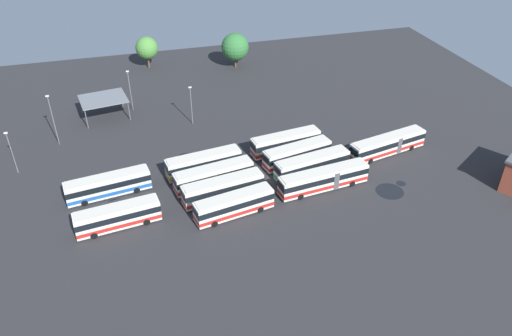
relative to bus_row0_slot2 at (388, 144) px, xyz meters
name	(u,v)px	position (x,y,z in m)	size (l,w,h in m)	color
ground_plane	(263,180)	(23.03, 1.81, -1.82)	(126.50, 126.50, 0.00)	#28282B
bus_row0_slot2	(388,144)	(0.00, 0.00, 0.00)	(14.90, 5.63, 3.44)	silver
bus_row1_slot0	(286,142)	(16.73, -5.53, 0.00)	(12.68, 4.28, 3.44)	silver
bus_row1_slot1	(297,154)	(16.10, -1.41, 0.00)	(12.27, 4.97, 3.44)	silver
bus_row1_slot2	(312,165)	(14.89, 2.39, 0.00)	(13.03, 4.75, 3.44)	silver
bus_row1_slot3	(324,179)	(14.61, 6.70, 0.00)	(14.88, 4.30, 3.44)	silver
bus_row2_slot0	(204,163)	(31.70, -2.86, 0.00)	(12.63, 4.37, 3.44)	silver
bus_row2_slot1	(214,176)	(30.87, 1.19, 0.00)	(12.93, 4.67, 3.44)	silver
bus_row2_slot2	(223,188)	(30.23, 4.91, 0.00)	(12.79, 4.47, 3.44)	silver
bus_row2_slot3	(234,205)	(29.56, 9.24, 0.00)	(12.07, 4.76, 3.44)	silver
bus_row3_slot0	(108,185)	(46.85, -0.67, 0.00)	(12.94, 4.48, 3.44)	silver
bus_row3_slot2	(118,216)	(45.82, 7.39, 0.00)	(12.03, 4.18, 3.44)	silver
maintenance_shelter	(103,99)	(46.62, -27.48, 1.99)	(9.66, 8.44, 4.00)	slate
lamp_post_by_building	(53,119)	(55.07, -18.77, 3.41)	(0.56, 0.28, 9.61)	slate
lamp_post_far_corner	(191,104)	(30.66, -20.04, 2.42)	(0.56, 0.28, 7.66)	slate
lamp_post_near_entrance	(130,89)	(41.31, -29.10, 2.79)	(0.56, 0.28, 8.39)	slate
lamp_post_mid_lot	(11,151)	(61.16, -11.05, 2.38)	(0.56, 0.28, 7.59)	slate
tree_northeast	(235,47)	(15.90, -45.52, 3.18)	(6.45, 6.45, 8.24)	brown
tree_east_edge	(147,48)	(35.95, -50.80, 3.06)	(5.24, 5.24, 7.51)	brown
puddle_front_lane	(390,191)	(4.92, 10.25, -1.82)	(4.36, 4.36, 0.01)	black
puddle_between_rows	(186,158)	(33.87, -8.06, -1.82)	(3.35, 3.35, 0.01)	black
puddle_back_corner	(401,183)	(2.14, 8.84, -1.82)	(1.54, 1.54, 0.01)	black
puddle_near_shelter	(116,206)	(46.11, 2.36, -1.82)	(3.51, 3.51, 0.01)	black
puddle_centre_drain	(185,160)	(34.24, -7.49, -1.82)	(1.84, 1.84, 0.01)	black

